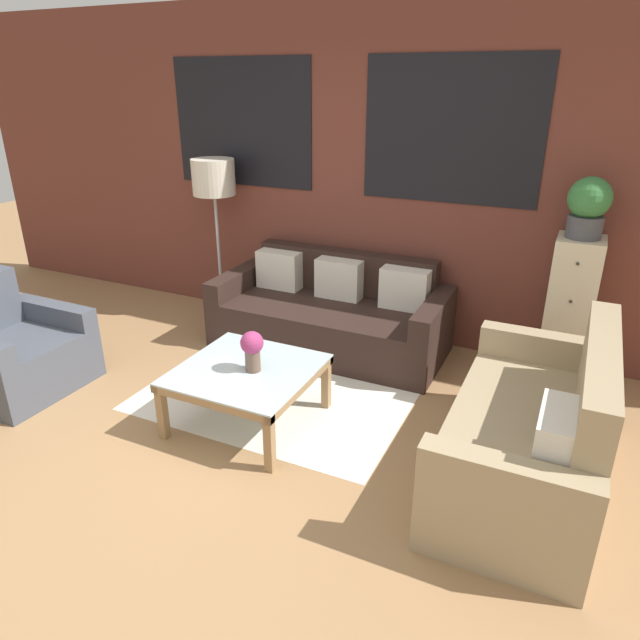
{
  "coord_description": "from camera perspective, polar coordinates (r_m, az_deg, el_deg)",
  "views": [
    {
      "loc": [
        2.01,
        -2.2,
        2.18
      ],
      "look_at": [
        0.37,
        1.25,
        0.55
      ],
      "focal_mm": 32.0,
      "sensor_mm": 36.0,
      "label": 1
    }
  ],
  "objects": [
    {
      "name": "potted_plant",
      "position": [
        4.45,
        25.25,
        10.28
      ],
      "size": [
        0.29,
        0.29,
        0.43
      ],
      "color": "#47474C",
      "rests_on": "drawer_cabinet"
    },
    {
      "name": "couch_dark",
      "position": [
        4.92,
        1.18,
        0.49
      ],
      "size": [
        1.96,
        0.88,
        0.78
      ],
      "color": "black",
      "rests_on": "ground_plane"
    },
    {
      "name": "floor_lamp",
      "position": [
        5.4,
        -10.57,
        13.31
      ],
      "size": [
        0.39,
        0.39,
        1.51
      ],
      "color": "#B2B2B7",
      "rests_on": "ground_plane"
    },
    {
      "name": "flower_vase",
      "position": [
        3.7,
        -6.8,
        -2.81
      ],
      "size": [
        0.15,
        0.15,
        0.27
      ],
      "color": "brown",
      "rests_on": "coffee_table"
    },
    {
      "name": "drawer_cabinet",
      "position": [
        4.67,
        23.63,
        0.83
      ],
      "size": [
        0.33,
        0.37,
        1.13
      ],
      "color": "beige",
      "rests_on": "ground_plane"
    },
    {
      "name": "rug",
      "position": [
        4.45,
        -3.0,
        -6.23
      ],
      "size": [
        1.92,
        1.77,
        0.0
      ],
      "color": "silver",
      "rests_on": "ground_plane"
    },
    {
      "name": "ground_plane",
      "position": [
        3.69,
        -14.12,
        -13.92
      ],
      "size": [
        16.0,
        16.0,
        0.0
      ],
      "primitive_type": "plane",
      "color": "#9E754C"
    },
    {
      "name": "armchair_corner",
      "position": [
        4.84,
        -28.17,
        -2.93
      ],
      "size": [
        0.8,
        0.85,
        0.84
      ],
      "color": "#474C56",
      "rests_on": "ground_plane"
    },
    {
      "name": "coffee_table",
      "position": [
        3.83,
        -7.34,
        -5.63
      ],
      "size": [
        0.87,
        0.87,
        0.41
      ],
      "color": "silver",
      "rests_on": "ground_plane"
    },
    {
      "name": "wall_back_brick",
      "position": [
        5.11,
        1.99,
        14.41
      ],
      "size": [
        8.4,
        0.09,
        2.8
      ],
      "color": "brown",
      "rests_on": "ground_plane"
    },
    {
      "name": "settee_vintage",
      "position": [
        3.5,
        20.44,
        -10.83
      ],
      "size": [
        0.8,
        1.65,
        0.92
      ],
      "color": "tan",
      "rests_on": "ground_plane"
    }
  ]
}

